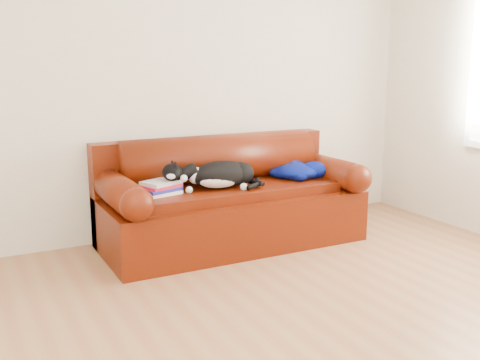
# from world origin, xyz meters

# --- Properties ---
(ground) EXTENTS (4.50, 4.50, 0.00)m
(ground) POSITION_xyz_m (0.00, 0.00, 0.00)
(ground) COLOR #905B39
(ground) RESTS_ON ground
(room_shell) EXTENTS (4.52, 4.02, 2.61)m
(room_shell) POSITION_xyz_m (0.12, 0.02, 1.67)
(room_shell) COLOR beige
(room_shell) RESTS_ON ground
(sofa_base) EXTENTS (2.10, 0.90, 0.50)m
(sofa_base) POSITION_xyz_m (0.21, 1.49, 0.24)
(sofa_base) COLOR #390F02
(sofa_base) RESTS_ON ground
(sofa_back) EXTENTS (2.10, 1.01, 0.88)m
(sofa_back) POSITION_xyz_m (0.21, 1.74, 0.54)
(sofa_back) COLOR #390F02
(sofa_back) RESTS_ON ground
(book_stack) EXTENTS (0.33, 0.29, 0.10)m
(book_stack) POSITION_xyz_m (-0.41, 1.45, 0.55)
(book_stack) COLOR white
(book_stack) RESTS_ON sofa_base
(cat) EXTENTS (0.72, 0.39, 0.27)m
(cat) POSITION_xyz_m (0.08, 1.42, 0.60)
(cat) COLOR black
(cat) RESTS_ON sofa_base
(blanket) EXTENTS (0.47, 0.39, 0.15)m
(blanket) POSITION_xyz_m (0.84, 1.48, 0.56)
(blanket) COLOR #020446
(blanket) RESTS_ON sofa_base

